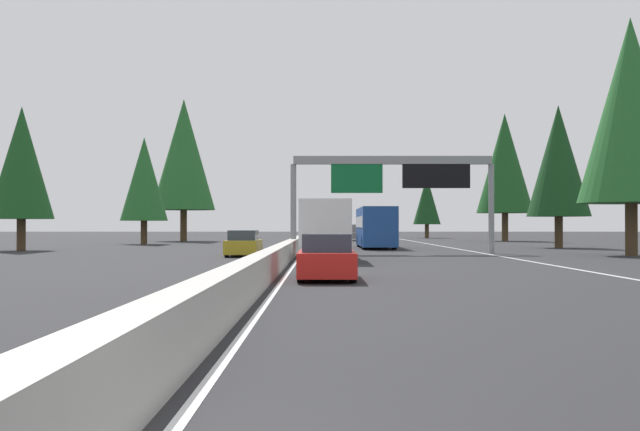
% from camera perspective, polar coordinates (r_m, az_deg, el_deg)
% --- Properties ---
extents(ground_plane, '(320.00, 320.00, 0.00)m').
position_cam_1_polar(ground_plane, '(65.63, -1.14, -2.25)').
color(ground_plane, '#262628').
extents(median_barrier, '(180.00, 0.56, 0.90)m').
position_cam_1_polar(median_barrier, '(85.62, -1.04, -1.60)').
color(median_barrier, '#ADAAA3').
rests_on(median_barrier, ground).
extents(shoulder_stripe_right, '(160.00, 0.16, 0.01)m').
position_cam_1_polar(shoulder_stripe_right, '(76.27, 7.72, -2.03)').
color(shoulder_stripe_right, silver).
rests_on(shoulder_stripe_right, ground).
extents(shoulder_stripe_median, '(160.00, 0.16, 0.01)m').
position_cam_1_polar(shoulder_stripe_median, '(75.62, -0.78, -2.05)').
color(shoulder_stripe_median, silver).
rests_on(shoulder_stripe_median, ground).
extents(sign_gantry_overhead, '(0.50, 12.68, 6.06)m').
position_cam_1_polar(sign_gantry_overhead, '(49.12, 5.47, 2.87)').
color(sign_gantry_overhead, gray).
rests_on(sign_gantry_overhead, ground).
extents(sedan_far_center, '(4.40, 1.80, 1.47)m').
position_cam_1_polar(sedan_far_center, '(25.18, 0.48, -3.13)').
color(sedan_far_center, red).
rests_on(sedan_far_center, ground).
extents(box_truck_mid_right, '(8.50, 2.40, 2.95)m').
position_cam_1_polar(box_truck_mid_right, '(39.11, 0.37, -0.92)').
color(box_truck_mid_right, white).
rests_on(box_truck_mid_right, ground).
extents(sedan_distant_a, '(4.40, 1.80, 1.47)m').
position_cam_1_polar(sedan_distant_a, '(63.81, 0.45, -1.68)').
color(sedan_distant_a, slate).
rests_on(sedan_distant_a, ground).
extents(pickup_near_center, '(5.60, 2.00, 1.86)m').
position_cam_1_polar(pickup_near_center, '(90.86, 2.73, -1.25)').
color(pickup_near_center, slate).
rests_on(pickup_near_center, ground).
extents(sedan_far_left, '(4.40, 1.80, 1.47)m').
position_cam_1_polar(sedan_far_left, '(73.23, 0.45, -1.56)').
color(sedan_far_left, maroon).
rests_on(sedan_far_left, ground).
extents(minivan_mid_left, '(5.00, 1.95, 1.69)m').
position_cam_1_polar(minivan_mid_left, '(120.42, 3.83, -1.11)').
color(minivan_mid_left, slate).
rests_on(minivan_mid_left, ground).
extents(bus_mid_center, '(11.50, 2.55, 3.10)m').
position_cam_1_polar(bus_mid_center, '(60.86, 4.04, -0.75)').
color(bus_mid_center, '#1E4793').
rests_on(bus_mid_center, ground).
extents(sedan_far_right, '(4.40, 1.80, 1.47)m').
position_cam_1_polar(sedan_far_right, '(135.25, 1.88, -1.18)').
color(sedan_far_right, '#2D6B38').
rests_on(sedan_far_right, ground).
extents(oncoming_near, '(4.40, 1.80, 1.47)m').
position_cam_1_polar(oncoming_near, '(44.58, -5.56, -2.08)').
color(oncoming_near, '#AD931E').
rests_on(oncoming_near, ground).
extents(conifer_right_near, '(6.07, 6.07, 13.80)m').
position_cam_1_polar(conifer_right_near, '(49.12, 21.61, 7.11)').
color(conifer_right_near, '#4C3823').
rests_on(conifer_right_near, ground).
extents(conifer_right_mid, '(4.89, 4.89, 11.12)m').
position_cam_1_polar(conifer_right_mid, '(63.92, 16.91, 3.81)').
color(conifer_right_mid, '#4C3823').
rests_on(conifer_right_mid, ground).
extents(conifer_right_far, '(6.29, 6.29, 14.31)m').
position_cam_1_polar(conifer_right_far, '(90.39, 13.26, 3.70)').
color(conifer_right_far, '#4C3823').
rests_on(conifer_right_far, ground).
extents(conifer_right_distant, '(3.83, 3.83, 8.71)m').
position_cam_1_polar(conifer_right_distant, '(110.62, 7.75, 1.11)').
color(conifer_right_distant, '#4C3823').
rests_on(conifer_right_distant, ground).
extents(conifer_left_near, '(4.40, 4.40, 10.00)m').
position_cam_1_polar(conifer_left_near, '(58.16, -20.83, 3.59)').
color(conifer_left_near, '#4C3823').
rests_on(conifer_left_near, ground).
extents(conifer_left_mid, '(4.38, 4.38, 9.96)m').
position_cam_1_polar(conifer_left_mid, '(74.81, -12.64, 2.59)').
color(conifer_left_mid, '#4C3823').
rests_on(conifer_left_mid, ground).
extents(conifer_left_far, '(6.96, 6.96, 15.82)m').
position_cam_1_polar(conifer_left_far, '(88.69, -9.85, 4.38)').
color(conifer_left_far, '#4C3823').
rests_on(conifer_left_far, ground).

